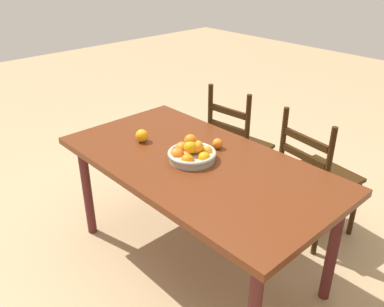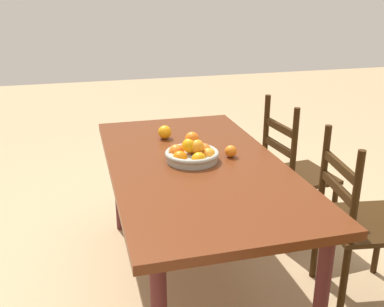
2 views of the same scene
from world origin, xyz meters
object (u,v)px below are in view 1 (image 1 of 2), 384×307
object	(u,v)px
orange_loose_0	(218,144)
orange_loose_1	(142,136)
dining_table	(197,172)
chair_near_window	(237,148)
fruit_bowl	(192,153)
chair_by_cabinet	(315,178)

from	to	relation	value
orange_loose_0	orange_loose_1	size ratio (longest dim) A/B	0.79
dining_table	orange_loose_1	distance (m)	0.44
chair_near_window	fruit_bowl	distance (m)	0.89
chair_near_window	orange_loose_1	bearing A→B (deg)	79.75
dining_table	chair_near_window	bearing A→B (deg)	114.48
fruit_bowl	orange_loose_0	xyz separation A→B (m)	(-0.00, 0.21, -0.01)
dining_table	orange_loose_0	bearing A→B (deg)	98.82
dining_table	orange_loose_1	world-z (taller)	orange_loose_1
chair_by_cabinet	orange_loose_0	distance (m)	0.76
fruit_bowl	orange_loose_0	bearing A→B (deg)	90.37
chair_near_window	chair_by_cabinet	world-z (taller)	chair_near_window
dining_table	chair_by_cabinet	size ratio (longest dim) A/B	1.80
dining_table	chair_by_cabinet	distance (m)	0.88
dining_table	orange_loose_0	xyz separation A→B (m)	(-0.03, 0.20, 0.11)
chair_by_cabinet	fruit_bowl	world-z (taller)	chair_by_cabinet
orange_loose_0	orange_loose_1	distance (m)	0.47
fruit_bowl	orange_loose_1	distance (m)	0.39
orange_loose_0	chair_near_window	bearing A→B (deg)	119.43
chair_near_window	chair_by_cabinet	xyz separation A→B (m)	(0.66, 0.04, 0.00)
dining_table	chair_by_cabinet	bearing A→B (deg)	68.07
dining_table	chair_near_window	size ratio (longest dim) A/B	1.75
fruit_bowl	orange_loose_1	xyz separation A→B (m)	(-0.39, -0.06, -0.00)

